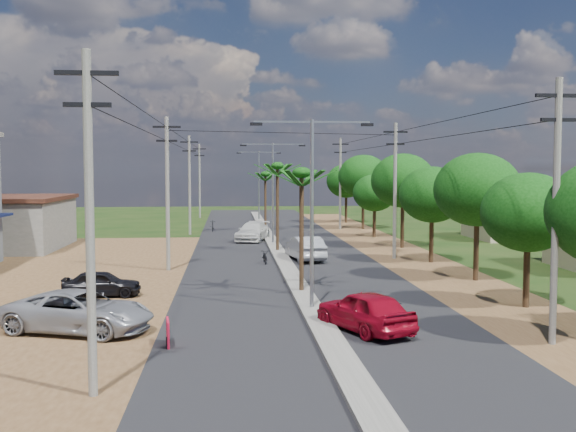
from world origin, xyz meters
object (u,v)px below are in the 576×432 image
(car_parked_dark, at_px, (102,284))
(roadside_sign, at_px, (168,333))
(moto_rider_east, at_px, (399,317))
(car_red_near, at_px, (365,312))
(car_parked_silver, at_px, (79,312))
(car_silver_mid, at_px, (305,249))
(car_white_far, at_px, (253,232))

(car_parked_dark, distance_m, roadside_sign, 9.88)
(car_parked_dark, distance_m, moto_rider_east, 14.26)
(car_red_near, height_order, car_parked_dark, car_red_near)
(car_red_near, bearing_deg, car_parked_silver, -28.25)
(car_silver_mid, bearing_deg, moto_rider_east, 85.87)
(car_parked_silver, relative_size, car_parked_dark, 1.51)
(car_parked_silver, bearing_deg, car_white_far, 5.13)
(roadside_sign, bearing_deg, car_silver_mid, 64.25)
(car_white_far, height_order, roadside_sign, car_white_far)
(car_parked_silver, xyz_separation_m, moto_rider_east, (11.78, -0.35, -0.34))
(car_silver_mid, relative_size, roadside_sign, 4.35)
(car_red_near, height_order, car_white_far, car_red_near)
(car_silver_mid, relative_size, car_parked_silver, 0.87)
(moto_rider_east, bearing_deg, car_red_near, 8.23)
(car_white_far, bearing_deg, car_silver_mid, -60.79)
(car_silver_mid, distance_m, moto_rider_east, 18.98)
(car_parked_silver, height_order, car_parked_dark, car_parked_silver)
(car_red_near, height_order, car_silver_mid, car_silver_mid)
(moto_rider_east, bearing_deg, car_silver_mid, -94.64)
(car_parked_dark, bearing_deg, car_parked_silver, -176.79)
(car_white_far, bearing_deg, roadside_sign, -81.60)
(car_red_near, bearing_deg, moto_rider_east, 173.13)
(car_parked_silver, relative_size, roadside_sign, 4.97)
(car_white_far, height_order, car_parked_dark, car_white_far)
(car_red_near, height_order, roadside_sign, car_red_near)
(car_red_near, xyz_separation_m, car_parked_silver, (-10.38, 0.78, -0.00))
(car_parked_dark, relative_size, roadside_sign, 3.29)
(car_red_near, xyz_separation_m, moto_rider_east, (1.40, 0.43, -0.34))
(car_parked_dark, bearing_deg, car_red_near, -126.10)
(car_red_near, xyz_separation_m, car_parked_dark, (-10.86, 7.70, -0.15))
(car_silver_mid, relative_size, car_white_far, 0.92)
(roadside_sign, bearing_deg, car_white_far, 75.97)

